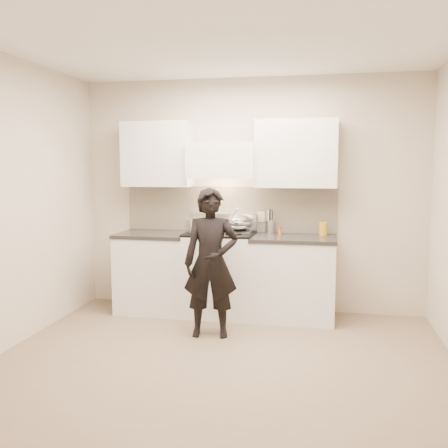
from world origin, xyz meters
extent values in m
plane|color=#7D6951|center=(0.00, 0.00, 0.00)|extent=(4.00, 4.00, 0.00)
cube|color=#C0B198|center=(0.00, 1.75, 1.35)|extent=(4.00, 0.04, 2.70)
cube|color=#C0B198|center=(0.00, -1.75, 1.35)|extent=(4.00, 0.04, 2.70)
cube|color=#C0B198|center=(-2.00, 0.00, 1.35)|extent=(0.04, 3.50, 2.70)
cube|color=silver|center=(0.00, 0.00, 2.69)|extent=(4.00, 3.50, 0.02)
cube|color=beige|center=(-0.25, 1.74, 1.19)|extent=(2.50, 0.02, 0.53)
cube|color=#B4B4B9|center=(-0.30, 1.70, 1.03)|extent=(0.76, 0.08, 0.20)
cube|color=white|center=(-0.30, 1.55, 1.75)|extent=(0.76, 0.40, 0.40)
cylinder|color=silver|center=(-0.30, 1.37, 1.57)|extent=(0.66, 0.02, 0.02)
cube|color=silver|center=(0.53, 1.58, 1.83)|extent=(0.90, 0.33, 0.75)
cube|color=silver|center=(-1.08, 1.58, 1.83)|extent=(0.80, 0.33, 0.75)
cube|color=#C3B692|center=(0.13, 1.73, 1.10)|extent=(0.08, 0.01, 0.12)
cube|color=white|center=(-0.30, 1.43, 0.46)|extent=(0.76, 0.65, 0.92)
cube|color=black|center=(-0.30, 1.43, 0.93)|extent=(0.76, 0.65, 0.02)
cube|color=silver|center=(-0.14, 1.54, 0.95)|extent=(0.36, 0.34, 0.01)
cylinder|color=silver|center=(-0.30, 1.13, 0.78)|extent=(0.62, 0.02, 0.02)
cylinder|color=black|center=(-0.48, 1.28, 0.95)|extent=(0.18, 0.18, 0.01)
cylinder|color=black|center=(-0.12, 1.28, 0.95)|extent=(0.18, 0.18, 0.01)
cylinder|color=black|center=(-0.48, 1.57, 0.95)|extent=(0.18, 0.18, 0.01)
cylinder|color=black|center=(-0.12, 1.57, 0.95)|extent=(0.18, 0.18, 0.01)
cube|color=silver|center=(0.53, 1.43, 0.44)|extent=(0.90, 0.65, 0.88)
cube|color=black|center=(0.53, 1.43, 0.90)|extent=(0.92, 0.67, 0.04)
cube|color=silver|center=(-1.08, 1.43, 0.44)|extent=(0.80, 0.65, 0.88)
cube|color=black|center=(-1.08, 1.43, 0.90)|extent=(0.82, 0.67, 0.04)
ellipsoid|color=silver|center=(-0.10, 1.54, 1.05)|extent=(0.33, 0.33, 0.18)
torus|color=silver|center=(-0.10, 1.54, 1.09)|extent=(0.35, 0.35, 0.02)
ellipsoid|color=silver|center=(-0.10, 1.54, 1.04)|extent=(0.19, 0.19, 0.08)
cylinder|color=white|center=(-0.15, 1.40, 1.15)|extent=(0.15, 0.21, 0.18)
cylinder|color=silver|center=(-0.50, 1.28, 1.04)|extent=(0.30, 0.30, 0.16)
cube|color=silver|center=(-0.64, 1.33, 1.10)|extent=(0.05, 0.04, 0.01)
cube|color=silver|center=(-0.36, 1.23, 1.10)|extent=(0.05, 0.04, 0.01)
cylinder|color=#B4B4B9|center=(0.24, 1.67, 0.99)|extent=(0.10, 0.10, 0.15)
cylinder|color=black|center=(0.26, 1.67, 1.07)|extent=(0.01, 0.01, 0.26)
cylinder|color=white|center=(0.25, 1.69, 1.07)|extent=(0.01, 0.01, 0.26)
cylinder|color=#B4B4B9|center=(0.24, 1.69, 1.07)|extent=(0.01, 0.01, 0.26)
cylinder|color=black|center=(0.22, 1.69, 1.07)|extent=(0.01, 0.01, 0.26)
cylinder|color=#B4B4B9|center=(0.21, 1.67, 1.07)|extent=(0.01, 0.01, 0.26)
cylinder|color=white|center=(0.22, 1.65, 1.07)|extent=(0.01, 0.01, 0.26)
cylinder|color=black|center=(0.24, 1.65, 1.07)|extent=(0.01, 0.01, 0.26)
cylinder|color=#B4B4B9|center=(0.26, 1.65, 1.07)|extent=(0.01, 0.01, 0.26)
cylinder|color=#C87214|center=(0.36, 1.55, 0.95)|extent=(0.04, 0.04, 0.06)
cylinder|color=red|center=(0.36, 1.55, 1.00)|extent=(0.04, 0.04, 0.02)
cylinder|color=#B8891A|center=(0.85, 1.57, 1.00)|extent=(0.09, 0.09, 0.15)
imported|color=black|center=(-0.24, 0.68, 0.74)|extent=(0.59, 0.43, 1.48)
camera|label=1|loc=(0.84, -4.04, 1.69)|focal=40.00mm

